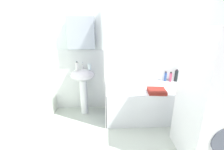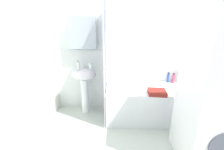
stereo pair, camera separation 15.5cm
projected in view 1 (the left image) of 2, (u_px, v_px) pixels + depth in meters
wall_back_tiled at (130, 52)px, 2.87m from camera, size 3.60×0.18×2.40m
wall_left_tiled at (25, 66)px, 1.93m from camera, size 0.07×1.81×2.40m
sink at (83, 82)px, 2.76m from camera, size 0.44×0.34×0.87m
faucet at (83, 65)px, 2.75m from camera, size 0.03×0.12×0.12m
soap_dispenser at (77, 66)px, 2.63m from camera, size 0.05×0.05×0.16m
toothbrush_cup at (89, 67)px, 2.68m from camera, size 0.06×0.06×0.11m
bathtub at (147, 102)px, 2.76m from camera, size 1.48×0.72×0.58m
shower_curtain at (105, 65)px, 2.51m from camera, size 0.01×0.72×2.00m
body_wash_bottle at (176, 76)px, 2.94m from camera, size 0.07×0.07×0.24m
lotion_bottle at (171, 77)px, 2.93m from camera, size 0.05×0.05×0.20m
shampoo_bottle at (165, 77)px, 2.96m from camera, size 0.05×0.05×0.20m
towel_folded at (157, 91)px, 2.44m from camera, size 0.30×0.28×0.06m
washer_dryer_stack at (214, 97)px, 1.77m from camera, size 0.62×0.61×1.61m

